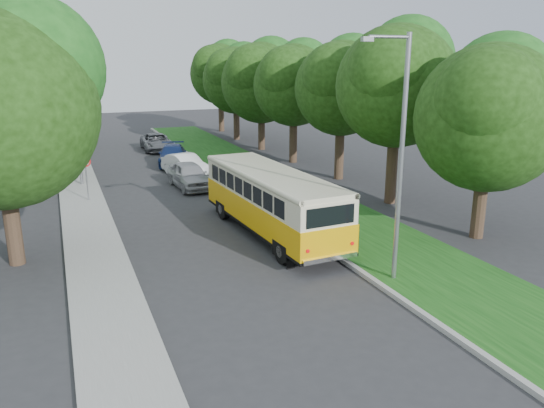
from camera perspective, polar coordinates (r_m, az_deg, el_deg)
name	(u,v)px	position (r m, az deg, el deg)	size (l,w,h in m)	color
ground	(248,273)	(18.68, -2.59, -7.43)	(120.00, 120.00, 0.00)	#2D2D2F
curb	(285,220)	(24.28, 1.42, -1.76)	(0.20, 70.00, 0.15)	gray
grass_verge	(330,215)	(25.28, 6.31, -1.17)	(4.50, 70.00, 0.13)	#144311
sidewalk	(93,244)	(22.44, -18.70, -4.11)	(2.20, 70.00, 0.12)	gray
treeline	(199,79)	(35.38, -7.90, 13.16)	(24.27, 41.91, 9.46)	#332319
lamppost_near	(399,153)	(17.19, 13.52, 5.35)	(1.71, 0.16, 8.00)	gray
lamppost_far	(74,115)	(32.40, -20.56, 8.92)	(1.71, 0.16, 7.50)	gray
warning_sign	(86,170)	(28.77, -19.39, 3.46)	(0.56, 0.10, 2.50)	gray
vintage_bus	(272,203)	(22.10, -0.05, 0.09)	(2.43, 9.45, 2.81)	#F2AD07
car_silver	(189,175)	(30.88, -8.87, 3.09)	(1.75, 4.36, 1.48)	#9E9EA2
car_white	(186,165)	(34.12, -9.25, 4.15)	(1.45, 4.16, 1.37)	white
car_blue	(173,155)	(37.95, -10.63, 5.20)	(1.89, 4.66, 1.35)	navy
car_grey	(157,142)	(44.12, -12.30, 6.52)	(2.24, 4.85, 1.35)	#57595E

